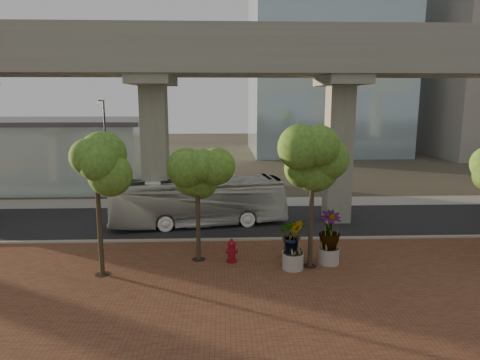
{
  "coord_description": "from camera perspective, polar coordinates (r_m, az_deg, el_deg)",
  "views": [
    {
      "loc": [
        -1.62,
        -25.74,
        8.05
      ],
      "look_at": [
        -0.56,
        0.5,
        3.15
      ],
      "focal_mm": 32.0,
      "sensor_mm": 36.0,
      "label": 1
    }
  ],
  "objects": [
    {
      "name": "streetlamp_west",
      "position": [
        33.68,
        -17.5,
        4.38
      ],
      "size": [
        0.4,
        1.17,
        8.05
      ],
      "color": "#303035",
      "rests_on": "ground"
    },
    {
      "name": "curb_strip",
      "position": [
        25.09,
        1.52,
        -7.95
      ],
      "size": [
        70.0,
        0.25,
        0.16
      ],
      "primitive_type": "cube",
      "color": "#9D9992",
      "rests_on": "ground"
    },
    {
      "name": "transit_bus",
      "position": [
        27.92,
        -5.52,
        -2.87
      ],
      "size": [
        11.62,
        4.34,
        3.16
      ],
      "primitive_type": "imported",
      "rotation": [
        0.0,
        0.0,
        1.72
      ],
      "color": "white",
      "rests_on": "ground"
    },
    {
      "name": "far_sidewalk",
      "position": [
        34.23,
        0.46,
        -2.98
      ],
      "size": [
        90.0,
        3.0,
        0.06
      ],
      "primitive_type": "cube",
      "color": "#9D9992",
      "rests_on": "ground"
    },
    {
      "name": "transit_viaduct",
      "position": [
        27.79,
        1.04,
        9.0
      ],
      "size": [
        72.0,
        5.6,
        12.4
      ],
      "color": "gray",
      "rests_on": "ground"
    },
    {
      "name": "brick_plaza",
      "position": [
        19.53,
        2.73,
        -13.68
      ],
      "size": [
        70.0,
        13.0,
        0.06
      ],
      "primitive_type": "cube",
      "color": "brown",
      "rests_on": "ground"
    },
    {
      "name": "street_tree_near_west",
      "position": [
        21.11,
        -5.73,
        0.8
      ],
      "size": [
        3.57,
        3.57,
        6.07
      ],
      "color": "#423626",
      "rests_on": "ground"
    },
    {
      "name": "fire_hydrant",
      "position": [
        21.68,
        -1.12,
        -9.43
      ],
      "size": [
        0.6,
        0.54,
        1.2
      ],
      "color": "maroon",
      "rests_on": "ground"
    },
    {
      "name": "planter_left",
      "position": [
        20.69,
        7.13,
        -7.79
      ],
      "size": [
        2.25,
        2.25,
        2.47
      ],
      "color": "#A49D94",
      "rests_on": "ground"
    },
    {
      "name": "streetlamp_east",
      "position": [
        32.76,
        12.55,
        3.77
      ],
      "size": [
        0.37,
        1.07,
        7.38
      ],
      "color": "#2A2B2F",
      "rests_on": "ground"
    },
    {
      "name": "planter_front",
      "position": [
        21.39,
        7.0,
        -7.4
      ],
      "size": [
        2.12,
        2.12,
        2.34
      ],
      "color": "gray",
      "rests_on": "ground"
    },
    {
      "name": "station_pavilion",
      "position": [
        45.86,
        -25.98,
        3.46
      ],
      "size": [
        23.0,
        13.0,
        6.3
      ],
      "color": "silver",
      "rests_on": "ground"
    },
    {
      "name": "street_tree_far_west",
      "position": [
        20.08,
        -18.65,
        1.37
      ],
      "size": [
        3.26,
        3.26,
        6.49
      ],
      "color": "#423626",
      "rests_on": "ground"
    },
    {
      "name": "ground",
      "position": [
        27.01,
        1.24,
        -6.76
      ],
      "size": [
        160.0,
        160.0,
        0.0
      ],
      "primitive_type": "plane",
      "color": "#353126",
      "rests_on": "ground"
    },
    {
      "name": "asphalt_road",
      "position": [
        28.92,
        0.99,
        -5.55
      ],
      "size": [
        90.0,
        8.0,
        0.04
      ],
      "primitive_type": "cube",
      "color": "black",
      "rests_on": "ground"
    },
    {
      "name": "street_tree_near_east",
      "position": [
        20.26,
        9.7,
        2.8
      ],
      "size": [
        3.62,
        3.62,
        6.98
      ],
      "color": "#423626",
      "rests_on": "ground"
    },
    {
      "name": "planter_right",
      "position": [
        21.6,
        11.86,
        -6.82
      ],
      "size": [
        2.5,
        2.5,
        2.67
      ],
      "color": "#A4A194",
      "rests_on": "ground"
    }
  ]
}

